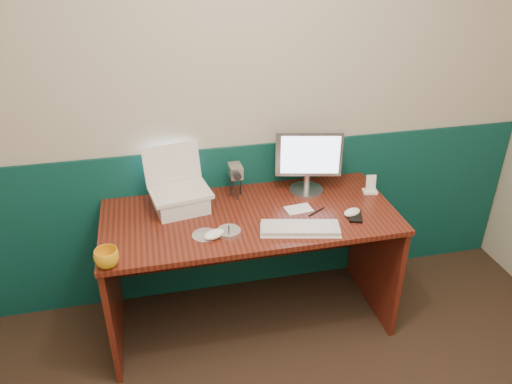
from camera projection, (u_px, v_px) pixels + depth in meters
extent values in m
cube|color=#B8AE9C|center=(253.00, 104.00, 2.81)|extent=(3.50, 0.04, 2.50)
cube|color=#073127|center=(253.00, 218.00, 3.16)|extent=(3.48, 0.02, 1.00)
cube|color=#3B140A|center=(250.00, 269.00, 2.90)|extent=(1.60, 0.70, 0.75)
cube|color=silver|center=(181.00, 202.00, 2.75)|extent=(0.31, 0.28, 0.09)
cube|color=silver|center=(300.00, 229.00, 2.57)|extent=(0.42, 0.22, 0.02)
ellipsoid|color=white|center=(352.00, 212.00, 2.71)|extent=(0.12, 0.10, 0.04)
ellipsoid|color=white|center=(214.00, 234.00, 2.51)|extent=(0.14, 0.11, 0.04)
imported|color=orange|center=(107.00, 258.00, 2.29)|extent=(0.14, 0.14, 0.09)
cylinder|color=silver|center=(229.00, 232.00, 2.54)|extent=(0.12, 0.12, 0.03)
cylinder|color=silver|center=(205.00, 235.00, 2.54)|extent=(0.13, 0.13, 0.00)
cylinder|color=black|center=(317.00, 212.00, 2.74)|extent=(0.11, 0.07, 0.01)
cube|color=silver|center=(299.00, 209.00, 2.77)|extent=(0.15, 0.11, 0.00)
cube|color=white|center=(370.00, 191.00, 2.93)|extent=(0.09, 0.08, 0.02)
cube|color=white|center=(371.00, 183.00, 2.91)|extent=(0.06, 0.04, 0.10)
cube|color=black|center=(355.00, 216.00, 2.69)|extent=(0.10, 0.13, 0.01)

